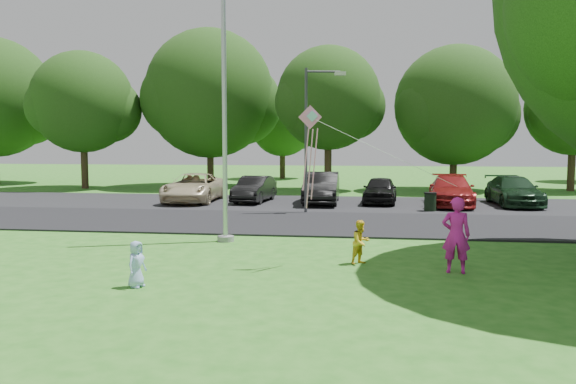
# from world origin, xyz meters

# --- Properties ---
(ground) EXTENTS (120.00, 120.00, 0.00)m
(ground) POSITION_xyz_m (0.00, 0.00, 0.00)
(ground) COLOR #2A6E1D
(ground) RESTS_ON ground
(park_road) EXTENTS (60.00, 6.00, 0.06)m
(park_road) POSITION_xyz_m (0.00, 9.00, 0.03)
(park_road) COLOR black
(park_road) RESTS_ON ground
(parking_strip) EXTENTS (42.00, 7.00, 0.06)m
(parking_strip) POSITION_xyz_m (0.00, 15.50, 0.03)
(parking_strip) COLOR black
(parking_strip) RESTS_ON ground
(flagpole) EXTENTS (0.50, 0.50, 10.00)m
(flagpole) POSITION_xyz_m (-3.50, 5.00, 4.17)
(flagpole) COLOR #B7BABF
(flagpole) RESTS_ON ground
(street_lamp) EXTENTS (1.68, 0.46, 6.00)m
(street_lamp) POSITION_xyz_m (-1.56, 11.92, 3.60)
(street_lamp) COLOR #3F3F44
(street_lamp) RESTS_ON ground
(trash_can) EXTENTS (0.53, 0.53, 0.84)m
(trash_can) POSITION_xyz_m (3.40, 13.00, 0.42)
(trash_can) COLOR black
(trash_can) RESTS_ON ground
(tree_row) EXTENTS (64.35, 11.94, 10.88)m
(tree_row) POSITION_xyz_m (1.59, 24.23, 5.71)
(tree_row) COLOR #332316
(tree_row) RESTS_ON ground
(horizon_trees) EXTENTS (77.46, 7.20, 7.02)m
(horizon_trees) POSITION_xyz_m (4.06, 33.88, 4.30)
(horizon_trees) COLOR #332316
(horizon_trees) RESTS_ON ground
(parked_cars) EXTENTS (17.35, 5.29, 1.48)m
(parked_cars) POSITION_xyz_m (-0.19, 15.42, 0.74)
(parked_cars) COLOR #C6B793
(parked_cars) RESTS_ON ground
(woman) EXTENTS (0.67, 0.47, 1.74)m
(woman) POSITION_xyz_m (2.69, 1.71, 0.87)
(woman) COLOR #CB1B95
(woman) RESTS_ON ground
(child_yellow) EXTENTS (0.66, 0.66, 1.08)m
(child_yellow) POSITION_xyz_m (0.55, 2.37, 0.54)
(child_yellow) COLOR yellow
(child_yellow) RESTS_ON ground
(child_blue) EXTENTS (0.43, 0.54, 0.96)m
(child_blue) POSITION_xyz_m (-4.00, -0.47, 0.48)
(child_blue) COLOR #9DB9F2
(child_blue) RESTS_ON ground
(kite) EXTENTS (3.63, 0.61, 2.45)m
(kite) POSITION_xyz_m (-0.61, 1.91, 3.09)
(kite) COLOR pink
(kite) RESTS_ON ground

